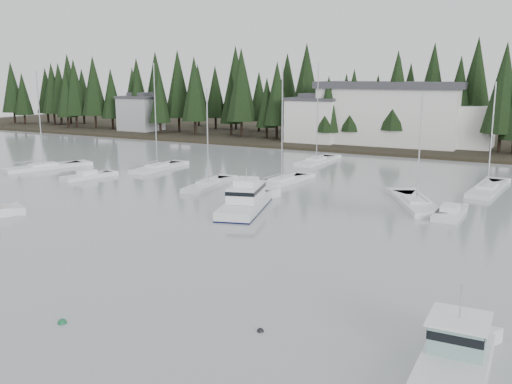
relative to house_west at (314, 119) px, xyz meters
The scene contains 19 objects.
ground 81.16m from the house_west, 77.16° to the right, with size 260.00×260.00×0.00m, color gray.
far_shore_land 25.88m from the house_west, 45.00° to the left, with size 240.00×54.00×1.00m, color black.
conifer_treeline 19.87m from the house_west, 21.25° to the left, with size 200.00×22.00×20.00m, color black, non-canonical shape.
house_west is the anchor object (origin of this frame).
house_far_west 42.05m from the house_west, behind, with size 8.48×7.42×8.25m.
harbor_inn 15.45m from the house_west, 12.52° to the left, with size 29.50×11.50×10.90m.
cabin_cruiser_center 52.91m from the house_west, 74.44° to the right, with size 6.09×11.07×4.54m.
lobster_boat_teal 82.50m from the house_west, 63.28° to the right, with size 2.97×8.05×4.42m.
sailboat_0 37.38m from the house_west, 102.07° to the right, with size 2.81×9.45×14.69m.
sailboat_5 43.61m from the house_west, 83.51° to the right, with size 3.53×9.39×11.71m.
sailboat_6 50.34m from the house_west, 55.79° to the right, with size 7.43×10.64×11.55m.
sailboat_7 45.40m from the house_west, 42.27° to the right, with size 3.34×11.06×12.46m.
sailboat_8 39.41m from the house_west, 72.91° to the right, with size 3.41×10.17×14.23m.
sailboat_9 48.60m from the house_west, 116.81° to the right, with size 6.04×10.76×13.68m.
sailboat_10 22.61m from the house_west, 66.36° to the right, with size 2.86×10.15×14.92m.
runabout_0 47.25m from the house_west, 103.96° to the right, with size 3.63×6.84×1.42m.
runabout_1 54.63m from the house_west, 54.23° to the right, with size 2.25×6.10×1.42m.
mooring_buoy_green 79.75m from the house_west, 76.78° to the right, with size 0.47×0.47×0.47m, color #145933.
mooring_buoy_dark 78.66m from the house_west, 69.31° to the right, with size 0.36×0.36×0.36m, color black.
Camera 1 is at (22.19, -18.04, 12.71)m, focal length 40.00 mm.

